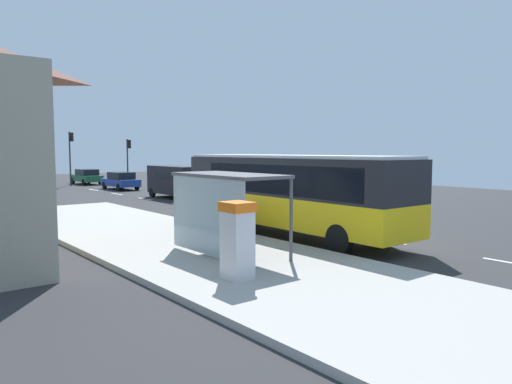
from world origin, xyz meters
TOP-DOWN VIEW (x-y plane):
  - ground_plane at (0.00, 14.00)m, footprint 56.00×92.00m
  - sidewalk_platform at (-6.40, 2.00)m, footprint 6.20×30.00m
  - lane_stripe_seg_1 at (0.25, -1.00)m, footprint 0.16×2.20m
  - lane_stripe_seg_2 at (0.25, 4.00)m, footprint 0.16×2.20m
  - lane_stripe_seg_3 at (0.25, 9.00)m, footprint 0.16×2.20m
  - lane_stripe_seg_4 at (0.25, 14.00)m, footprint 0.16×2.20m
  - lane_stripe_seg_5 at (0.25, 19.00)m, footprint 0.16×2.20m
  - lane_stripe_seg_6 at (0.25, 24.00)m, footprint 0.16×2.20m
  - lane_stripe_seg_7 at (0.25, 29.00)m, footprint 0.16×2.20m
  - bus at (-1.71, 2.03)m, footprint 2.62×11.03m
  - white_van at (2.20, 18.03)m, footprint 2.07×5.22m
  - sedan_near at (2.30, 36.43)m, footprint 1.94×4.45m
  - sedan_far at (2.30, 28.00)m, footprint 1.91×4.43m
  - ticket_machine at (-7.66, -2.56)m, footprint 0.66×0.76m
  - recycling_bin_orange at (-4.20, 2.37)m, footprint 0.52×0.52m
  - recycling_bin_blue at (-4.20, 3.07)m, footprint 0.52×0.52m
  - recycling_bin_red at (-4.20, 3.77)m, footprint 0.52×0.52m
  - traffic_light_near_side at (5.51, 33.50)m, footprint 0.49×0.28m
  - traffic_light_far_side at (-3.09, 34.30)m, footprint 0.49×0.28m
  - traffic_light_median at (0.40, 35.10)m, footprint 0.49×0.28m
  - bus_shelter at (-6.41, -0.03)m, footprint 1.80×4.00m

SIDE VIEW (x-z plane):
  - ground_plane at x=0.00m, z-range -0.04..0.00m
  - lane_stripe_seg_1 at x=0.25m, z-range 0.00..0.01m
  - lane_stripe_seg_2 at x=0.25m, z-range 0.00..0.01m
  - lane_stripe_seg_3 at x=0.25m, z-range 0.00..0.01m
  - lane_stripe_seg_4 at x=0.25m, z-range 0.00..0.01m
  - lane_stripe_seg_5 at x=0.25m, z-range 0.00..0.01m
  - lane_stripe_seg_6 at x=0.25m, z-range 0.00..0.01m
  - lane_stripe_seg_7 at x=0.25m, z-range 0.00..0.01m
  - sidewalk_platform at x=-6.40m, z-range 0.00..0.18m
  - recycling_bin_orange at x=-4.20m, z-range 0.18..1.13m
  - recycling_bin_blue at x=-4.20m, z-range 0.18..1.13m
  - recycling_bin_red at x=-4.20m, z-range 0.18..1.13m
  - sedan_near at x=2.30m, z-range 0.03..1.55m
  - sedan_far at x=2.30m, z-range 0.03..1.55m
  - ticket_machine at x=-7.66m, z-range 0.20..2.14m
  - white_van at x=2.20m, z-range 0.19..2.49m
  - bus at x=-1.71m, z-range 0.24..3.45m
  - bus_shelter at x=-6.41m, z-range 0.85..3.35m
  - traffic_light_far_side at x=-3.09m, z-range 0.77..5.27m
  - traffic_light_near_side at x=5.51m, z-range 0.77..5.29m
  - traffic_light_median at x=0.40m, z-range 0.84..6.02m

